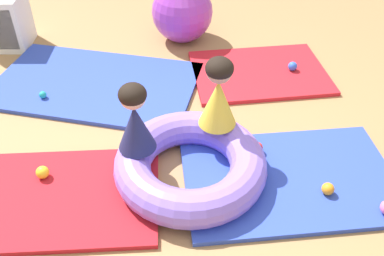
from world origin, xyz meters
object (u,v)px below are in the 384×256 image
object	(u,v)px
child_in_yellow	(220,93)
play_ball_green	(226,148)
inflatable_cushion	(192,164)
exercise_ball_large	(184,12)
child_in_navy	(136,118)
storage_cube	(7,22)
play_ball_teal	(45,94)
play_ball_red	(258,148)
play_ball_blue	(294,66)
play_ball_yellow	(44,172)
play_ball_orange	(329,189)

from	to	relation	value
child_in_yellow	play_ball_green	size ratio (longest dim) A/B	6.52
inflatable_cushion	exercise_ball_large	bearing A→B (deg)	92.49
child_in_navy	storage_cube	bearing A→B (deg)	-12.69
inflatable_cushion	play_ball_teal	xyz separation A→B (m)	(-1.33, 0.96, -0.06)
play_ball_red	play_ball_blue	bearing A→B (deg)	67.75
play_ball_teal	play_ball_blue	world-z (taller)	play_ball_blue
play_ball_green	play_ball_blue	distance (m)	1.41
play_ball_red	play_ball_blue	world-z (taller)	same
child_in_yellow	play_ball_yellow	distance (m)	1.39
play_ball_red	exercise_ball_large	distance (m)	2.02
play_ball_orange	play_ball_blue	xyz separation A→B (m)	(0.05, 1.62, 0.00)
child_in_navy	play_ball_yellow	bearing A→B (deg)	44.78
play_ball_yellow	child_in_yellow	bearing A→B (deg)	15.51
child_in_yellow	exercise_ball_large	distance (m)	1.87
play_ball_yellow	inflatable_cushion	bearing A→B (deg)	1.81
child_in_yellow	play_ball_teal	size ratio (longest dim) A/B	8.48
child_in_yellow	play_ball_teal	xyz separation A→B (m)	(-1.53, 0.64, -0.46)
child_in_navy	play_ball_blue	world-z (taller)	child_in_navy
play_ball_green	play_ball_yellow	bearing A→B (deg)	-168.72
inflatable_cushion	play_ball_red	distance (m)	0.57
child_in_navy	play_ball_yellow	world-z (taller)	child_in_navy
inflatable_cushion	play_ball_green	distance (m)	0.35
play_ball_yellow	play_ball_blue	world-z (taller)	play_ball_yellow
play_ball_yellow	child_in_navy	bearing A→B (deg)	6.75
play_ball_yellow	play_ball_orange	distance (m)	2.03
inflatable_cushion	storage_cube	bearing A→B (deg)	134.55
play_ball_yellow	play_ball_green	bearing A→B (deg)	11.28
play_ball_teal	exercise_ball_large	bearing A→B (deg)	43.81
child_in_yellow	play_ball_orange	world-z (taller)	child_in_yellow
play_ball_orange	storage_cube	xyz separation A→B (m)	(-2.93, 2.20, 0.20)
play_ball_teal	play_ball_yellow	distance (m)	1.03
play_ball_green	play_ball_orange	bearing A→B (deg)	-31.25
child_in_yellow	play_ball_yellow	world-z (taller)	child_in_yellow
storage_cube	inflatable_cushion	bearing A→B (deg)	-45.45
inflatable_cushion	play_ball_red	xyz separation A→B (m)	(0.51, 0.24, -0.05)
play_ball_teal	play_ball_blue	xyz separation A→B (m)	(2.34, 0.47, 0.01)
inflatable_cushion	child_in_yellow	distance (m)	0.55
inflatable_cushion	exercise_ball_large	xyz separation A→B (m)	(-0.09, 2.15, 0.19)
play_ball_green	exercise_ball_large	distance (m)	1.97
play_ball_green	storage_cube	xyz separation A→B (m)	(-2.23, 1.77, 0.20)
inflatable_cushion	play_ball_red	world-z (taller)	inflatable_cushion
play_ball_teal	play_ball_yellow	bearing A→B (deg)	-75.05
exercise_ball_large	storage_cube	xyz separation A→B (m)	(-1.88, -0.15, -0.05)
play_ball_red	storage_cube	size ratio (longest dim) A/B	0.16
child_in_yellow	play_ball_blue	distance (m)	1.44
play_ball_orange	play_ball_blue	distance (m)	1.62
play_ball_red	play_ball_orange	size ratio (longest dim) A/B	1.02
play_ball_yellow	play_ball_blue	xyz separation A→B (m)	(2.07, 1.47, -0.00)
play_ball_blue	play_ball_red	bearing A→B (deg)	-112.25
play_ball_green	play_ball_blue	world-z (taller)	play_ball_blue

